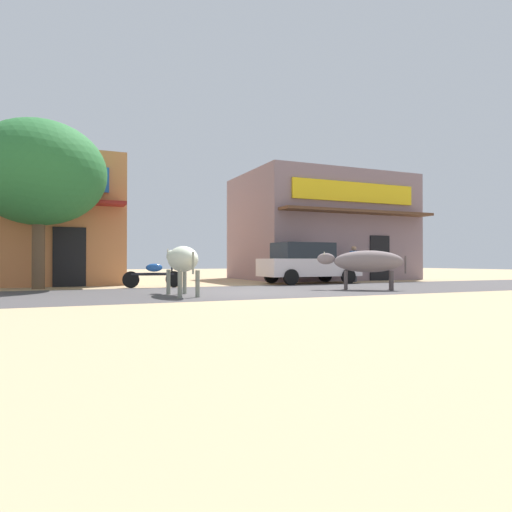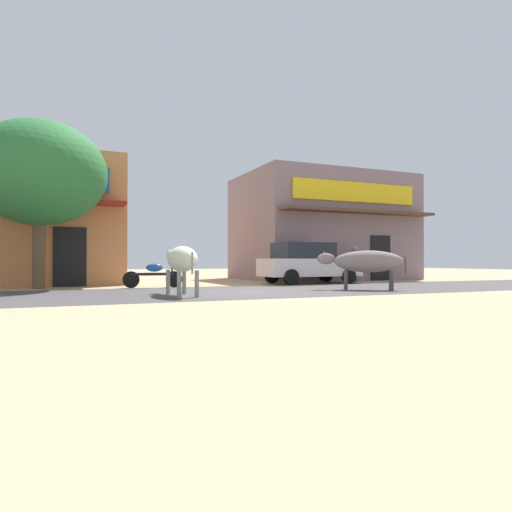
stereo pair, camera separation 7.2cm
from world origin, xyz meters
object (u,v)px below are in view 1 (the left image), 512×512
object	(u,v)px
roadside_tree	(39,173)
parked_hatchback_car	(307,263)
parked_motorcycle	(154,274)
cow_near_brown	(182,260)
cow_far_dark	(366,262)
pedestrian_by_shop	(354,261)

from	to	relation	value
roadside_tree	parked_hatchback_car	world-z (taller)	roadside_tree
roadside_tree	parked_hatchback_car	xyz separation A→B (m)	(9.84, -0.23, -2.91)
parked_motorcycle	cow_near_brown	size ratio (longest dim) A/B	0.77
parked_motorcycle	cow_near_brown	distance (m)	4.01
roadside_tree	parked_hatchback_car	bearing A→B (deg)	-1.35
parked_motorcycle	cow_far_dark	distance (m)	7.07
pedestrian_by_shop	cow_near_brown	bearing A→B (deg)	-151.17
pedestrian_by_shop	cow_far_dark	bearing A→B (deg)	-121.71
roadside_tree	cow_near_brown	bearing A→B (deg)	-53.00
parked_hatchback_car	parked_motorcycle	world-z (taller)	parked_hatchback_car
roadside_tree	cow_far_dark	distance (m)	10.90
parked_hatchback_car	parked_motorcycle	xyz separation A→B (m)	(-6.27, -0.46, -0.38)
parked_motorcycle	roadside_tree	bearing A→B (deg)	169.07
parked_motorcycle	cow_near_brown	world-z (taller)	cow_near_brown
cow_far_dark	roadside_tree	bearing A→B (deg)	154.25
parked_hatchback_car	pedestrian_by_shop	bearing A→B (deg)	10.20
cow_near_brown	parked_motorcycle	bearing A→B (deg)	89.25
roadside_tree	parked_hatchback_car	size ratio (longest dim) A/B	1.36
parked_hatchback_car	cow_near_brown	distance (m)	7.72
parked_hatchback_car	pedestrian_by_shop	distance (m)	2.64
roadside_tree	cow_near_brown	world-z (taller)	roadside_tree
parked_hatchback_car	pedestrian_by_shop	xyz separation A→B (m)	(2.60, 0.47, 0.07)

